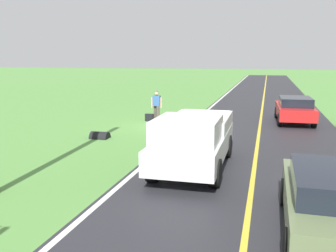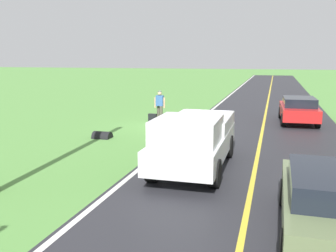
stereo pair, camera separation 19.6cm
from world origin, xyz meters
name	(u,v)px [view 1 (the left image)]	position (x,y,z in m)	size (l,w,h in m)	color
ground_plane	(170,126)	(0.00, 0.00, 0.00)	(200.00, 200.00, 0.00)	#568E42
road_surface	(259,130)	(-4.56, 0.00, 0.00)	(7.55, 120.00, 0.00)	#28282D
lane_edge_line	(188,127)	(-0.96, 0.00, 0.01)	(0.16, 117.60, 0.00)	silver
lane_centre_line	(259,130)	(-4.56, 0.00, 0.01)	(0.14, 117.60, 0.00)	gold
hitchhiker_walking	(157,104)	(1.11, -1.31, 0.98)	(0.62, 0.51, 1.75)	#4C473D
suitcase_carried	(149,117)	(1.53, -1.22, 0.21)	(0.20, 0.46, 0.42)	black
pickup_truck_passing	(193,140)	(-2.65, 7.37, 0.97)	(2.13, 5.41, 1.82)	silver
sedan_near_oncoming	(295,109)	(-6.36, -2.88, 0.75)	(2.05, 4.46, 1.41)	red
sedan_mid_oncoming	(334,200)	(-6.24, 11.11, 0.75)	(1.97, 4.42, 1.41)	#66754C
drainage_culvert	(100,138)	(2.27, 3.73, 0.00)	(0.60, 0.60, 0.80)	black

